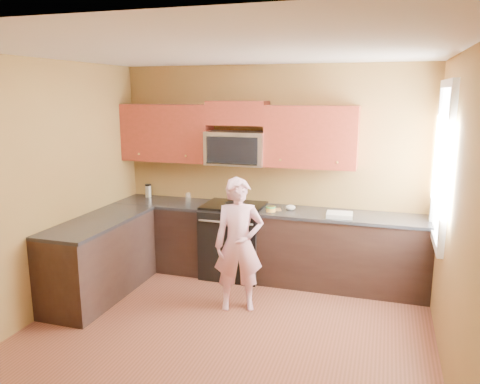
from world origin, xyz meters
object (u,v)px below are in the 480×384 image
at_px(stove, 234,240).
at_px(microwave, 237,164).
at_px(frying_pan, 235,207).
at_px(butter_tub, 271,212).
at_px(travel_mug, 149,197).
at_px(woman, 239,245).

distance_m(stove, microwave, 0.98).
xyz_separation_m(microwave, frying_pan, (0.06, -0.26, -0.50)).
height_order(butter_tub, travel_mug, travel_mug).
bearing_deg(butter_tub, travel_mug, 170.90).
bearing_deg(stove, travel_mug, 172.10).
relative_size(stove, frying_pan, 2.20).
distance_m(microwave, travel_mug, 1.42).
xyz_separation_m(stove, butter_tub, (0.51, -0.11, 0.45)).
bearing_deg(travel_mug, woman, -33.31).
xyz_separation_m(microwave, butter_tub, (0.51, -0.24, -0.53)).
distance_m(microwave, frying_pan, 0.56).
bearing_deg(butter_tub, frying_pan, -177.48).
relative_size(microwave, frying_pan, 1.76).
distance_m(microwave, butter_tub, 0.77).
height_order(frying_pan, butter_tub, frying_pan).
relative_size(frying_pan, butter_tub, 3.65).
relative_size(stove, travel_mug, 5.17).
bearing_deg(butter_tub, woman, -101.11).
xyz_separation_m(stove, travel_mug, (-1.32, 0.18, 0.44)).
xyz_separation_m(woman, travel_mug, (-1.67, 1.10, 0.19)).
bearing_deg(frying_pan, stove, 117.92).
bearing_deg(woman, stove, 92.13).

